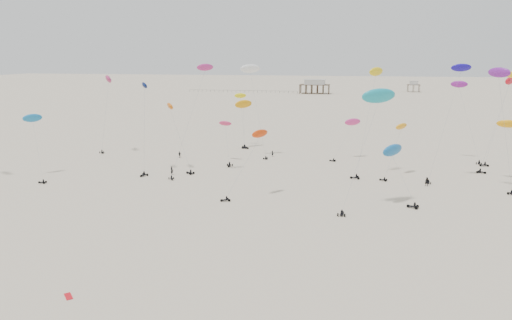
% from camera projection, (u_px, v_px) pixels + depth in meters
% --- Properties ---
extents(ground_plane, '(900.00, 900.00, 0.00)m').
position_uv_depth(ground_plane, '(309.00, 121.00, 205.05)').
color(ground_plane, beige).
extents(pavilion_main, '(21.00, 13.00, 9.80)m').
position_uv_depth(pavilion_main, '(315.00, 87.00, 350.01)').
color(pavilion_main, brown).
rests_on(pavilion_main, ground).
extents(pavilion_small, '(9.00, 7.00, 8.00)m').
position_uv_depth(pavilion_small, '(413.00, 87.00, 365.62)').
color(pavilion_small, brown).
rests_on(pavilion_small, ground).
extents(pier_fence, '(80.20, 0.20, 1.50)m').
position_uv_depth(pier_fence, '(242.00, 91.00, 360.62)').
color(pier_fence, black).
rests_on(pier_fence, ground).
extents(rig_0, '(8.12, 13.08, 25.77)m').
position_uv_depth(rig_0, '(197.00, 94.00, 112.33)').
color(rig_0, black).
rests_on(rig_0, ground).
extents(rig_1, '(8.08, 9.76, 20.73)m').
position_uv_depth(rig_1, '(465.00, 105.00, 127.92)').
color(rig_1, black).
rests_on(rig_1, ground).
extents(rig_2, '(6.69, 11.02, 13.08)m').
position_uv_depth(rig_2, '(398.00, 136.00, 112.17)').
color(rig_2, black).
rests_on(rig_2, ground).
extents(rig_3, '(4.51, 10.40, 20.83)m').
position_uv_depth(rig_3, '(144.00, 120.00, 114.47)').
color(rig_3, black).
rests_on(rig_3, ground).
extents(rig_4, '(6.54, 8.27, 24.59)m').
position_uv_depth(rig_4, '(502.00, 96.00, 97.93)').
color(rig_4, black).
rests_on(rig_4, ground).
extents(rig_5, '(9.48, 10.58, 25.71)m').
position_uv_depth(rig_5, '(456.00, 87.00, 107.49)').
color(rig_5, black).
rests_on(rig_5, ground).
extents(rig_6, '(4.72, 7.50, 21.61)m').
position_uv_depth(rig_6, '(108.00, 89.00, 137.69)').
color(rig_6, black).
rests_on(rig_6, ground).
extents(rig_7, '(9.21, 9.11, 23.34)m').
position_uv_depth(rig_7, '(500.00, 112.00, 115.41)').
color(rig_7, black).
rests_on(rig_7, ground).
extents(rig_8, '(5.71, 6.47, 14.17)m').
position_uv_depth(rig_8, '(243.00, 110.00, 145.94)').
color(rig_8, black).
rests_on(rig_8, ground).
extents(rig_9, '(9.27, 8.50, 16.40)m').
position_uv_depth(rig_9, '(176.00, 126.00, 116.76)').
color(rig_9, black).
rests_on(rig_9, ground).
extents(rig_10, '(7.93, 9.19, 11.70)m').
position_uv_depth(rig_10, '(350.00, 127.00, 131.06)').
color(rig_10, black).
rests_on(rig_10, ground).
extents(rig_11, '(6.20, 9.11, 15.87)m').
position_uv_depth(rig_11, '(243.00, 118.00, 147.50)').
color(rig_11, black).
rests_on(rig_11, ground).
extents(rig_12, '(8.28, 9.30, 13.74)m').
position_uv_depth(rig_12, '(251.00, 150.00, 95.17)').
color(rig_12, black).
rests_on(rig_12, ground).
extents(rig_13, '(9.29, 11.36, 21.99)m').
position_uv_depth(rig_13, '(502.00, 105.00, 124.23)').
color(rig_13, black).
rests_on(rig_13, ground).
extents(rig_15, '(9.99, 12.65, 22.07)m').
position_uv_depth(rig_15, '(376.00, 106.00, 87.91)').
color(rig_15, black).
rests_on(rig_15, ground).
extents(rig_16, '(8.81, 7.69, 24.67)m').
position_uv_depth(rig_16, '(252.00, 77.00, 131.28)').
color(rig_16, black).
rests_on(rig_16, ground).
extents(rig_17, '(7.66, 6.71, 11.22)m').
position_uv_depth(rig_17, '(396.00, 159.00, 90.44)').
color(rig_17, black).
rests_on(rig_17, ground).
extents(rig_18, '(7.17, 9.10, 13.96)m').
position_uv_depth(rig_18, '(512.00, 135.00, 106.95)').
color(rig_18, black).
rests_on(rig_18, ground).
extents(rig_19, '(5.52, 9.74, 11.51)m').
position_uv_depth(rig_19, '(227.00, 141.00, 125.44)').
color(rig_19, black).
rests_on(rig_19, ground).
extents(rig_20, '(6.83, 10.75, 24.32)m').
position_uv_depth(rig_20, '(371.00, 97.00, 111.57)').
color(rig_20, black).
rests_on(rig_20, ground).
extents(rig_21, '(9.64, 10.98, 15.61)m').
position_uv_depth(rig_21, '(34.00, 129.00, 111.58)').
color(rig_21, black).
rests_on(rig_21, ground).
extents(spectator_0, '(0.99, 0.86, 2.27)m').
position_uv_depth(spectator_0, '(172.00, 175.00, 114.11)').
color(spectator_0, black).
rests_on(spectator_0, ground).
extents(spectator_1, '(1.27, 1.10, 2.25)m').
position_uv_depth(spectator_1, '(427.00, 186.00, 104.06)').
color(spectator_1, black).
rests_on(spectator_1, ground).
extents(spectator_2, '(1.26, 0.80, 2.01)m').
position_uv_depth(spectator_2, '(180.00, 158.00, 132.88)').
color(spectator_2, black).
rests_on(spectator_2, ground).
extents(spectator_3, '(0.82, 0.73, 1.88)m').
position_uv_depth(spectator_3, '(272.00, 156.00, 134.50)').
color(spectator_3, black).
rests_on(spectator_3, ground).
extents(grounded_kite_b, '(1.72, 1.81, 0.07)m').
position_uv_depth(grounded_kite_b, '(68.00, 297.00, 56.62)').
color(grounded_kite_b, red).
rests_on(grounded_kite_b, ground).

